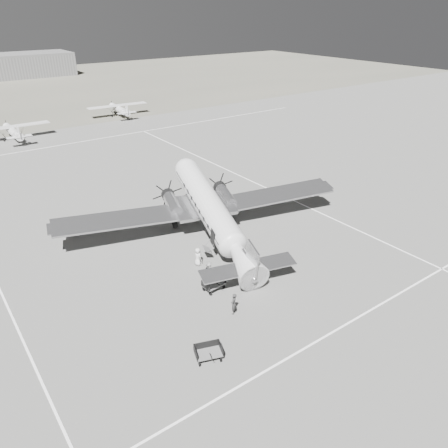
{
  "coord_description": "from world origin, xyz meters",
  "views": [
    {
      "loc": [
        -20.24,
        -28.05,
        19.34
      ],
      "look_at": [
        -0.22,
        -0.4,
        2.2
      ],
      "focal_mm": 35.0,
      "sensor_mm": 36.0,
      "label": 1
    }
  ],
  "objects_px": {
    "dc3_airliner": "(211,211)",
    "light_plane_right": "(119,110)",
    "ramp_agent": "(209,273)",
    "passenger": "(198,257)",
    "baggage_cart_far": "(208,353)",
    "ground_crew": "(234,304)",
    "baggage_cart_near": "(214,284)",
    "light_plane_left": "(13,133)"
  },
  "relations": [
    {
      "from": "baggage_cart_far",
      "to": "ramp_agent",
      "type": "relative_size",
      "value": 0.95
    },
    {
      "from": "light_plane_right",
      "to": "ground_crew",
      "type": "relative_size",
      "value": 7.24
    },
    {
      "from": "baggage_cart_near",
      "to": "ramp_agent",
      "type": "xyz_separation_m",
      "value": [
        0.25,
        0.95,
        0.42
      ]
    },
    {
      "from": "dc3_airliner",
      "to": "light_plane_right",
      "type": "relative_size",
      "value": 2.39
    },
    {
      "from": "light_plane_right",
      "to": "baggage_cart_near",
      "type": "bearing_deg",
      "value": -103.71
    },
    {
      "from": "light_plane_right",
      "to": "light_plane_left",
      "type": "bearing_deg",
      "value": -160.79
    },
    {
      "from": "ramp_agent",
      "to": "passenger",
      "type": "relative_size",
      "value": 1.18
    },
    {
      "from": "light_plane_right",
      "to": "baggage_cart_far",
      "type": "distance_m",
      "value": 68.01
    },
    {
      "from": "dc3_airliner",
      "to": "light_plane_left",
      "type": "distance_m",
      "value": 46.15
    },
    {
      "from": "ramp_agent",
      "to": "passenger",
      "type": "distance_m",
      "value": 2.83
    },
    {
      "from": "ground_crew",
      "to": "light_plane_left",
      "type": "bearing_deg",
      "value": -124.38
    },
    {
      "from": "baggage_cart_near",
      "to": "passenger",
      "type": "height_order",
      "value": "passenger"
    },
    {
      "from": "light_plane_left",
      "to": "light_plane_right",
      "type": "relative_size",
      "value": 1.02
    },
    {
      "from": "dc3_airliner",
      "to": "passenger",
      "type": "height_order",
      "value": "dc3_airliner"
    },
    {
      "from": "baggage_cart_near",
      "to": "ground_crew",
      "type": "height_order",
      "value": "ground_crew"
    },
    {
      "from": "light_plane_left",
      "to": "light_plane_right",
      "type": "height_order",
      "value": "light_plane_left"
    },
    {
      "from": "ramp_agent",
      "to": "dc3_airliner",
      "type": "bearing_deg",
      "value": -14.01
    },
    {
      "from": "dc3_airliner",
      "to": "baggage_cart_near",
      "type": "bearing_deg",
      "value": -108.73
    },
    {
      "from": "light_plane_left",
      "to": "baggage_cart_far",
      "type": "height_order",
      "value": "light_plane_left"
    },
    {
      "from": "dc3_airliner",
      "to": "ground_crew",
      "type": "xyz_separation_m",
      "value": [
        -5.06,
        -10.15,
        -1.85
      ]
    },
    {
      "from": "baggage_cart_near",
      "to": "passenger",
      "type": "relative_size",
      "value": 1.12
    },
    {
      "from": "light_plane_left",
      "to": "ramp_agent",
      "type": "bearing_deg",
      "value": -87.38
    },
    {
      "from": "dc3_airliner",
      "to": "ramp_agent",
      "type": "bearing_deg",
      "value": -111.16
    },
    {
      "from": "passenger",
      "to": "dc3_airliner",
      "type": "bearing_deg",
      "value": -55.98
    },
    {
      "from": "baggage_cart_near",
      "to": "baggage_cart_far",
      "type": "height_order",
      "value": "baggage_cart_near"
    },
    {
      "from": "light_plane_right",
      "to": "baggage_cart_far",
      "type": "bearing_deg",
      "value": -105.82
    },
    {
      "from": "ground_crew",
      "to": "passenger",
      "type": "relative_size",
      "value": 1.03
    },
    {
      "from": "baggage_cart_far",
      "to": "ramp_agent",
      "type": "distance_m",
      "value": 8.22
    },
    {
      "from": "dc3_airliner",
      "to": "baggage_cart_near",
      "type": "xyz_separation_m",
      "value": [
        -4.58,
        -7.0,
        -2.17
      ]
    },
    {
      "from": "baggage_cart_near",
      "to": "baggage_cart_far",
      "type": "bearing_deg",
      "value": -132.47
    },
    {
      "from": "dc3_airliner",
      "to": "ramp_agent",
      "type": "distance_m",
      "value": 7.64
    },
    {
      "from": "baggage_cart_far",
      "to": "baggage_cart_near",
      "type": "bearing_deg",
      "value": 72.12
    },
    {
      "from": "ground_crew",
      "to": "ramp_agent",
      "type": "xyz_separation_m",
      "value": [
        0.73,
        4.1,
        0.11
      ]
    },
    {
      "from": "baggage_cart_far",
      "to": "dc3_airliner",
      "type": "bearing_deg",
      "value": 74.32
    },
    {
      "from": "ground_crew",
      "to": "light_plane_right",
      "type": "bearing_deg",
      "value": -143.25
    },
    {
      "from": "light_plane_right",
      "to": "ground_crew",
      "type": "distance_m",
      "value": 64.27
    },
    {
      "from": "baggage_cart_near",
      "to": "baggage_cart_far",
      "type": "relative_size",
      "value": 1.0
    },
    {
      "from": "baggage_cart_far",
      "to": "ground_crew",
      "type": "xyz_separation_m",
      "value": [
        3.93,
        2.65,
        0.32
      ]
    },
    {
      "from": "light_plane_right",
      "to": "dc3_airliner",
      "type": "bearing_deg",
      "value": -101.22
    },
    {
      "from": "dc3_airliner",
      "to": "light_plane_left",
      "type": "bearing_deg",
      "value": 113.28
    },
    {
      "from": "light_plane_left",
      "to": "baggage_cart_far",
      "type": "distance_m",
      "value": 58.43
    },
    {
      "from": "dc3_airliner",
      "to": "ground_crew",
      "type": "height_order",
      "value": "dc3_airliner"
    }
  ]
}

